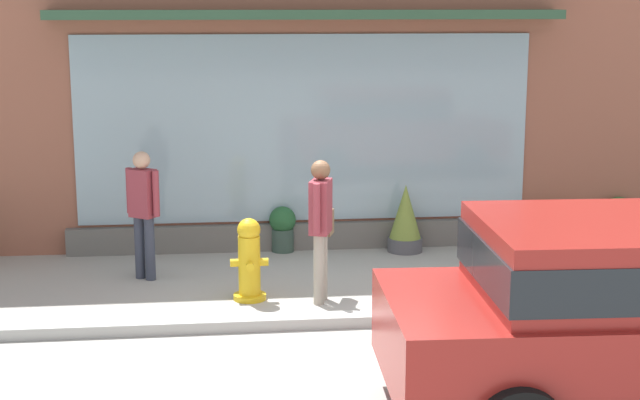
{
  "coord_description": "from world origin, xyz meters",
  "views": [
    {
      "loc": [
        -1.24,
        -9.55,
        3.28
      ],
      "look_at": [
        -0.04,
        1.2,
        1.04
      ],
      "focal_mm": 53.85,
      "sensor_mm": 36.0,
      "label": 1
    }
  ],
  "objects_px": {
    "potted_plant_doorstep": "(618,219)",
    "potted_plant_window_right": "(283,227)",
    "fire_hydrant": "(249,260)",
    "pedestrian_passerby": "(143,206)",
    "potted_plant_window_left": "(405,219)",
    "potted_plant_near_hydrant": "(557,225)",
    "pedestrian_with_handbag": "(321,220)"
  },
  "relations": [
    {
      "from": "potted_plant_window_left",
      "to": "potted_plant_near_hydrant",
      "type": "height_order",
      "value": "potted_plant_window_left"
    },
    {
      "from": "pedestrian_with_handbag",
      "to": "potted_plant_doorstep",
      "type": "height_order",
      "value": "pedestrian_with_handbag"
    },
    {
      "from": "potted_plant_doorstep",
      "to": "potted_plant_window_left",
      "type": "relative_size",
      "value": 0.69
    },
    {
      "from": "pedestrian_with_handbag",
      "to": "potted_plant_doorstep",
      "type": "bearing_deg",
      "value": -44.82
    },
    {
      "from": "potted_plant_window_right",
      "to": "potted_plant_window_left",
      "type": "distance_m",
      "value": 1.64
    },
    {
      "from": "pedestrian_with_handbag",
      "to": "potted_plant_near_hydrant",
      "type": "relative_size",
      "value": 2.56
    },
    {
      "from": "pedestrian_passerby",
      "to": "potted_plant_doorstep",
      "type": "bearing_deg",
      "value": 45.6
    },
    {
      "from": "pedestrian_with_handbag",
      "to": "potted_plant_window_right",
      "type": "distance_m",
      "value": 2.32
    },
    {
      "from": "potted_plant_doorstep",
      "to": "potted_plant_window_left",
      "type": "xyz_separation_m",
      "value": [
        -3.06,
        -0.22,
        0.13
      ]
    },
    {
      "from": "pedestrian_with_handbag",
      "to": "potted_plant_near_hydrant",
      "type": "xyz_separation_m",
      "value": [
        3.42,
        1.96,
        -0.6
      ]
    },
    {
      "from": "potted_plant_doorstep",
      "to": "fire_hydrant",
      "type": "bearing_deg",
      "value": -157.9
    },
    {
      "from": "pedestrian_passerby",
      "to": "potted_plant_doorstep",
      "type": "xyz_separation_m",
      "value": [
        6.43,
        1.16,
        -0.59
      ]
    },
    {
      "from": "pedestrian_passerby",
      "to": "potted_plant_near_hydrant",
      "type": "height_order",
      "value": "pedestrian_passerby"
    },
    {
      "from": "pedestrian_passerby",
      "to": "potted_plant_window_right",
      "type": "bearing_deg",
      "value": 68.06
    },
    {
      "from": "potted_plant_doorstep",
      "to": "potted_plant_window_right",
      "type": "relative_size",
      "value": 1.02
    },
    {
      "from": "potted_plant_window_right",
      "to": "fire_hydrant",
      "type": "bearing_deg",
      "value": -104.19
    },
    {
      "from": "pedestrian_with_handbag",
      "to": "potted_plant_window_left",
      "type": "xyz_separation_m",
      "value": [
        1.36,
        2.04,
        -0.49
      ]
    },
    {
      "from": "pedestrian_with_handbag",
      "to": "potted_plant_doorstep",
      "type": "xyz_separation_m",
      "value": [
        4.42,
        2.27,
        -0.62
      ]
    },
    {
      "from": "potted_plant_window_right",
      "to": "potted_plant_window_left",
      "type": "height_order",
      "value": "potted_plant_window_left"
    },
    {
      "from": "potted_plant_doorstep",
      "to": "potted_plant_window_right",
      "type": "bearing_deg",
      "value": -179.45
    },
    {
      "from": "fire_hydrant",
      "to": "potted_plant_window_left",
      "type": "xyz_separation_m",
      "value": [
        2.15,
        1.89,
        -0.02
      ]
    },
    {
      "from": "fire_hydrant",
      "to": "pedestrian_passerby",
      "type": "distance_m",
      "value": 1.61
    },
    {
      "from": "pedestrian_with_handbag",
      "to": "potted_plant_window_right",
      "type": "height_order",
      "value": "pedestrian_with_handbag"
    },
    {
      "from": "potted_plant_window_right",
      "to": "potted_plant_near_hydrant",
      "type": "bearing_deg",
      "value": -4.04
    },
    {
      "from": "potted_plant_window_right",
      "to": "potted_plant_near_hydrant",
      "type": "relative_size",
      "value": 0.98
    },
    {
      "from": "potted_plant_window_left",
      "to": "pedestrian_passerby",
      "type": "bearing_deg",
      "value": -164.36
    },
    {
      "from": "potted_plant_window_right",
      "to": "potted_plant_window_left",
      "type": "relative_size",
      "value": 0.67
    },
    {
      "from": "fire_hydrant",
      "to": "pedestrian_passerby",
      "type": "bearing_deg",
      "value": 141.95
    },
    {
      "from": "potted_plant_window_left",
      "to": "potted_plant_near_hydrant",
      "type": "bearing_deg",
      "value": -2.34
    },
    {
      "from": "potted_plant_near_hydrant",
      "to": "potted_plant_doorstep",
      "type": "bearing_deg",
      "value": 17.03
    },
    {
      "from": "pedestrian_passerby",
      "to": "potted_plant_window_left",
      "type": "xyz_separation_m",
      "value": [
        3.37,
        0.94,
        -0.46
      ]
    },
    {
      "from": "potted_plant_window_right",
      "to": "potted_plant_near_hydrant",
      "type": "distance_m",
      "value": 3.7
    }
  ]
}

